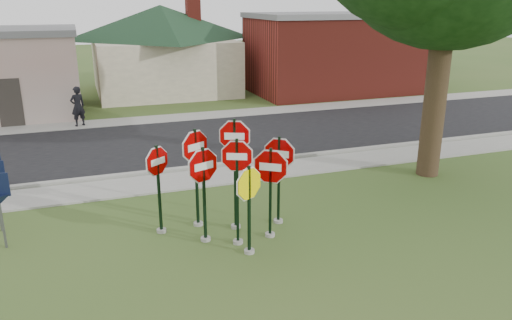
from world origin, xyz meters
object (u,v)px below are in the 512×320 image
object	(u,v)px
stop_sign_yellow	(249,200)
stop_sign_left	(204,182)
stop_sign_center	(237,178)
pedestrian	(78,106)

from	to	relation	value
stop_sign_yellow	stop_sign_left	size ratio (longest dim) A/B	0.90
stop_sign_center	stop_sign_left	world-z (taller)	stop_sign_center
stop_sign_yellow	pedestrian	world-z (taller)	stop_sign_yellow
stop_sign_yellow	pedestrian	size ratio (longest dim) A/B	1.22
stop_sign_left	pedestrian	xyz separation A→B (m)	(-2.63, 12.79, -0.55)
stop_sign_yellow	stop_sign_left	xyz separation A→B (m)	(-0.79, 0.93, 0.20)
stop_sign_yellow	stop_sign_left	bearing A→B (deg)	130.27
stop_sign_center	stop_sign_left	size ratio (longest dim) A/B	1.09
stop_sign_left	pedestrian	bearing A→B (deg)	101.62
stop_sign_center	stop_sign_left	xyz separation A→B (m)	(-0.68, 0.40, -0.14)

